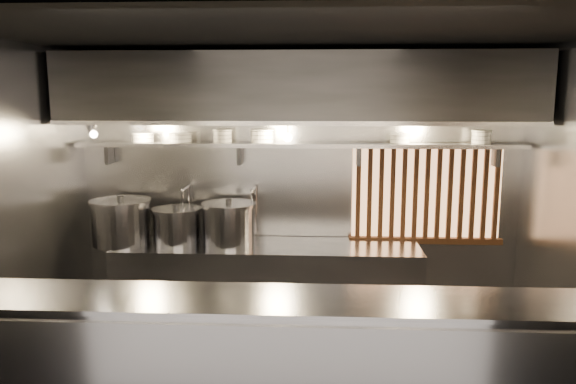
# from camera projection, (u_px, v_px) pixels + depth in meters

# --- Properties ---
(ceiling) EXTENTS (4.50, 4.50, 0.00)m
(ceiling) POSITION_uv_depth(u_px,v_px,m) (292.00, 35.00, 4.10)
(ceiling) COLOR black
(ceiling) RESTS_ON wall_back
(wall_back) EXTENTS (4.50, 0.00, 4.50)m
(wall_back) POSITION_uv_depth(u_px,v_px,m) (299.00, 189.00, 5.82)
(wall_back) COLOR gray
(wall_back) RESTS_ON floor
(wall_left) EXTENTS (0.00, 3.00, 3.00)m
(wall_left) POSITION_uv_depth(u_px,v_px,m) (10.00, 218.00, 4.46)
(wall_left) COLOR gray
(wall_left) RESTS_ON floor
(serving_counter) EXTENTS (4.50, 0.56, 1.13)m
(serving_counter) POSITION_uv_depth(u_px,v_px,m) (285.00, 384.00, 3.54)
(serving_counter) COLOR #A0A0A5
(serving_counter) RESTS_ON floor
(cooking_bench) EXTENTS (3.00, 0.70, 0.90)m
(cooking_bench) POSITION_uv_depth(u_px,v_px,m) (268.00, 288.00, 5.63)
(cooking_bench) COLOR #A0A0A5
(cooking_bench) RESTS_ON floor
(bowl_shelf) EXTENTS (4.40, 0.34, 0.04)m
(bowl_shelf) POSITION_uv_depth(u_px,v_px,m) (299.00, 145.00, 5.56)
(bowl_shelf) COLOR #A0A0A5
(bowl_shelf) RESTS_ON wall_back
(exhaust_hood) EXTENTS (4.40, 0.81, 0.65)m
(exhaust_hood) POSITION_uv_depth(u_px,v_px,m) (298.00, 89.00, 5.25)
(exhaust_hood) COLOR #2D2D30
(exhaust_hood) RESTS_ON ceiling
(wood_screen) EXTENTS (1.56, 0.09, 1.04)m
(wood_screen) POSITION_uv_depth(u_px,v_px,m) (426.00, 193.00, 5.71)
(wood_screen) COLOR #FFB572
(wood_screen) RESTS_ON wall_back
(faucet_left) EXTENTS (0.04, 0.30, 0.50)m
(faucet_left) POSITION_uv_depth(u_px,v_px,m) (187.00, 200.00, 5.76)
(faucet_left) COLOR silver
(faucet_left) RESTS_ON wall_back
(faucet_right) EXTENTS (0.04, 0.30, 0.50)m
(faucet_right) POSITION_uv_depth(u_px,v_px,m) (255.00, 200.00, 5.73)
(faucet_right) COLOR silver
(faucet_right) RESTS_ON wall_back
(heat_lamp) EXTENTS (0.25, 0.35, 0.20)m
(heat_lamp) POSITION_uv_depth(u_px,v_px,m) (91.00, 128.00, 5.17)
(heat_lamp) COLOR #A0A0A5
(heat_lamp) RESTS_ON exhaust_hood
(pendant_bulb) EXTENTS (0.09, 0.09, 0.19)m
(pendant_bulb) POSITION_uv_depth(u_px,v_px,m) (288.00, 137.00, 5.43)
(pendant_bulb) COLOR #2D2D30
(pendant_bulb) RESTS_ON exhaust_hood
(stock_pot_left) EXTENTS (0.69, 0.69, 0.49)m
(stock_pot_left) POSITION_uv_depth(u_px,v_px,m) (121.00, 222.00, 5.57)
(stock_pot_left) COLOR #A0A0A5
(stock_pot_left) RESTS_ON cooking_bench
(stock_pot_mid) EXTENTS (0.54, 0.54, 0.40)m
(stock_pot_mid) POSITION_uv_depth(u_px,v_px,m) (177.00, 226.00, 5.57)
(stock_pot_mid) COLOR #A0A0A5
(stock_pot_mid) RESTS_ON cooking_bench
(stock_pot_right) EXTENTS (0.54, 0.54, 0.46)m
(stock_pot_right) POSITION_uv_depth(u_px,v_px,m) (229.00, 224.00, 5.53)
(stock_pot_right) COLOR #A0A0A5
(stock_pot_right) RESTS_ON cooking_bench
(bowl_stack_0) EXTENTS (0.23, 0.23, 0.09)m
(bowl_stack_0) POSITION_uv_depth(u_px,v_px,m) (143.00, 137.00, 5.63)
(bowl_stack_0) COLOR white
(bowl_stack_0) RESTS_ON bowl_shelf
(bowl_stack_1) EXTENTS (0.24, 0.24, 0.09)m
(bowl_stack_1) POSITION_uv_depth(u_px,v_px,m) (181.00, 138.00, 5.61)
(bowl_stack_1) COLOR white
(bowl_stack_1) RESTS_ON bowl_shelf
(bowl_stack_2) EXTENTS (0.20, 0.20, 0.13)m
(bowl_stack_2) POSITION_uv_depth(u_px,v_px,m) (223.00, 136.00, 5.59)
(bowl_stack_2) COLOR white
(bowl_stack_2) RESTS_ON bowl_shelf
(bowl_stack_3) EXTENTS (0.24, 0.24, 0.13)m
(bowl_stack_3) POSITION_uv_depth(u_px,v_px,m) (262.00, 136.00, 5.56)
(bowl_stack_3) COLOR white
(bowl_stack_3) RESTS_ON bowl_shelf
(bowl_stack_4) EXTENTS (0.21, 0.21, 0.09)m
(bowl_stack_4) POSITION_uv_depth(u_px,v_px,m) (400.00, 138.00, 5.49)
(bowl_stack_4) COLOR white
(bowl_stack_4) RESTS_ON bowl_shelf
(bowl_stack_5) EXTENTS (0.20, 0.20, 0.13)m
(bowl_stack_5) POSITION_uv_depth(u_px,v_px,m) (481.00, 137.00, 5.45)
(bowl_stack_5) COLOR white
(bowl_stack_5) RESTS_ON bowl_shelf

